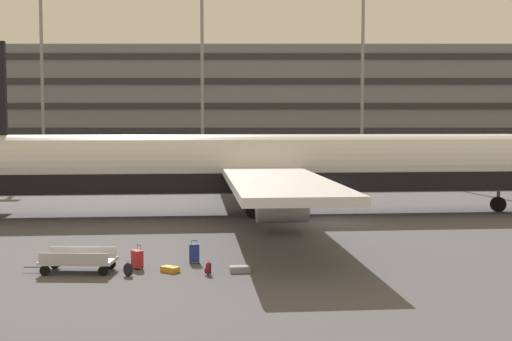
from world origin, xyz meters
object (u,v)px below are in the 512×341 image
Objects in this scene: backpack_red at (206,269)px; baggage_cart at (76,261)px; suitcase_small at (135,259)px; suitcase_purple at (192,253)px; suitcase_large at (238,269)px; suitcase_teal at (168,269)px; airliner at (267,167)px; backpack_orange at (126,270)px.

baggage_cart reaches higher than backpack_red.
suitcase_small is 0.27× the size of baggage_cart.
baggage_cart is (-2.03, -0.59, 0.06)m from suitcase_small.
suitcase_small is 1.00× the size of suitcase_purple.
baggage_cart reaches higher than suitcase_large.
backpack_red reaches higher than suitcase_teal.
suitcase_large is at bearing -8.68° from suitcase_small.
airliner is 52.01× the size of suitcase_large.
backpack_orange is (-2.80, -0.22, 0.01)m from backpack_red.
suitcase_small is (-5.14, -14.70, -2.43)m from airliner.
backpack_orange is 2.04m from baggage_cart.
suitcase_small is 2.11m from baggage_cart.
suitcase_large is 1.22m from backpack_red.
suitcase_purple is (2.03, 1.00, 0.03)m from suitcase_small.
backpack_orange is (-3.92, -0.67, 0.12)m from suitcase_large.
backpack_orange is at bearing -170.29° from suitcase_large.
backpack_orange is at bearing -108.19° from airliner.
backpack_red is 0.15× the size of baggage_cart.
suitcase_purple is at bearing 64.41° from suitcase_teal.
suitcase_small is 1.74× the size of backpack_red.
suitcase_large is 0.24× the size of baggage_cart.
airliner reaches higher than suitcase_small.
baggage_cart is (-1.92, 0.66, 0.19)m from backpack_orange.
suitcase_small is at bearing 156.88° from suitcase_teal.
airliner is 16.13m from backpack_red.
suitcase_large reaches higher than suitcase_teal.
airliner is at bearing 71.81° from backpack_orange.
airliner is 46.43× the size of suitcase_purple.
suitcase_large is 2.53m from suitcase_teal.
airliner reaches higher than suitcase_purple.
suitcase_large is 0.89× the size of suitcase_purple.
airliner is 78.42× the size of backpack_orange.
suitcase_purple is 1.75× the size of backpack_red.
suitcase_small reaches higher than suitcase_large.
suitcase_teal is 1.57m from backpack_orange.
baggage_cart is (-7.16, -15.29, -2.38)m from airliner.
suitcase_teal is (-3.85, -15.25, -2.70)m from airliner.
backpack_orange is (-5.24, -15.95, -2.57)m from airliner.
backpack_orange is at bearing -175.57° from backpack_red.
backpack_orange is at bearing -133.40° from suitcase_purple.
suitcase_large is 1.08× the size of suitcase_teal.
suitcase_teal is at bearing -23.12° from suitcase_small.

